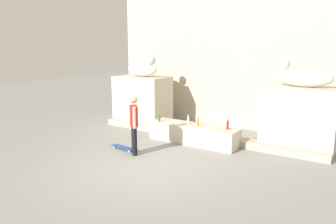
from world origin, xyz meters
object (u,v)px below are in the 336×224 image
(bottle_clear, at_px, (188,120))
(bottle_green, at_px, (159,118))
(skater, at_px, (134,122))
(skateboard, at_px, (123,147))
(bottle_red, at_px, (228,125))
(bottle_orange, at_px, (198,122))
(statue_reclining_right, at_px, (302,77))
(statue_reclining_left, at_px, (143,69))

(bottle_clear, bearing_deg, bottle_green, -169.48)
(skater, xyz_separation_m, skateboard, (-0.54, 0.15, -0.86))
(bottle_red, bearing_deg, bottle_orange, -175.38)
(bottle_green, relative_size, bottle_red, 0.81)
(bottle_orange, bearing_deg, skater, -117.36)
(statue_reclining_right, relative_size, bottle_clear, 5.37)
(skateboard, height_order, bottle_red, bottle_red)
(skater, height_order, bottle_orange, skater)
(skater, bearing_deg, skateboard, -148.69)
(statue_reclining_left, height_order, bottle_green, statue_reclining_left)
(statue_reclining_left, distance_m, bottle_orange, 3.47)
(bottle_orange, xyz_separation_m, bottle_red, (0.94, 0.08, 0.02))
(skater, height_order, bottle_clear, skater)
(skater, bearing_deg, bottle_green, 147.51)
(skateboard, xyz_separation_m, bottle_green, (0.20, 1.56, 0.60))
(statue_reclining_right, distance_m, bottle_red, 2.47)
(bottle_green, height_order, bottle_orange, bottle_orange)
(bottle_green, bearing_deg, statue_reclining_left, 142.15)
(statue_reclining_left, relative_size, bottle_red, 5.18)
(statue_reclining_right, height_order, skater, statue_reclining_right)
(bottle_red, bearing_deg, statue_reclining_right, 30.49)
(skater, distance_m, bottle_green, 1.76)
(skateboard, distance_m, bottle_orange, 2.40)
(statue_reclining_right, height_order, bottle_red, statue_reclining_right)
(statue_reclining_left, height_order, statue_reclining_right, same)
(statue_reclining_right, bearing_deg, skater, 43.24)
(statue_reclining_right, bearing_deg, statue_reclining_left, 4.10)
(bottle_green, height_order, bottle_red, bottle_red)
(statue_reclining_left, height_order, skateboard, statue_reclining_left)
(bottle_green, distance_m, bottle_clear, 0.99)
(bottle_green, bearing_deg, skater, -78.74)
(statue_reclining_right, bearing_deg, bottle_red, 34.48)
(statue_reclining_left, relative_size, skateboard, 2.09)
(skater, distance_m, bottle_clear, 2.01)
(statue_reclining_right, relative_size, skateboard, 2.02)
(skateboard, relative_size, bottle_clear, 2.66)
(bottle_green, bearing_deg, skateboard, -97.40)
(bottle_clear, bearing_deg, statue_reclining_left, 157.32)
(statue_reclining_right, distance_m, bottle_green, 4.45)
(statue_reclining_left, relative_size, bottle_green, 6.36)
(skater, xyz_separation_m, bottle_orange, (0.98, 1.89, -0.25))
(statue_reclining_right, xyz_separation_m, bottle_green, (-4.01, -1.29, -1.45))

